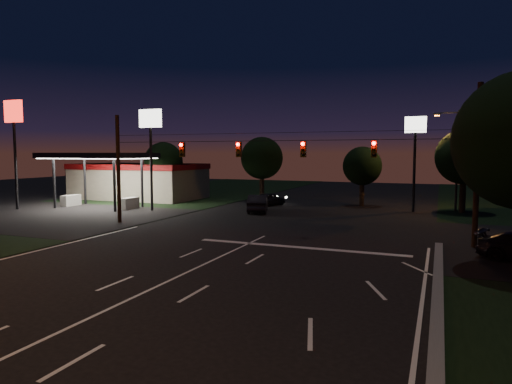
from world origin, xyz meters
The scene contains 17 objects.
ground centered at (0.00, 0.00, 0.00)m, with size 140.00×140.00×0.00m, color black.
cross_street_left centered at (-20.00, 16.00, 0.00)m, with size 20.00×16.00×0.02m, color black.
stop_bar centered at (3.00, 11.50, 0.01)m, with size 12.00×0.50×0.01m, color silver.
utility_pole_right centered at (12.00, 15.00, 0.00)m, with size 0.30×0.30×9.00m, color black.
utility_pole_left centered at (-12.00, 15.00, 0.00)m, with size 0.28×0.28×8.00m, color black.
signal_span centered at (0.00, 14.96, 5.50)m, with size 24.00×0.40×1.56m.
gas_station centered at (-21.86, 30.39, 2.38)m, with size 14.20×16.10×5.25m.
pole_sign_left_near centered at (-14.00, 22.00, 6.98)m, with size 2.20×0.30×9.10m.
pole_sign_left_far centered at (-26.00, 18.00, 7.61)m, with size 2.00×0.30×10.00m.
pole_sign_right centered at (8.00, 30.00, 6.24)m, with size 1.80×0.30×8.40m.
street_light_right_far centered at (11.24, 32.00, 5.24)m, with size 2.20×0.35×9.00m.
tree_far_a centered at (-17.98, 30.12, 4.26)m, with size 4.20×4.20×6.42m.
tree_far_b centered at (-7.98, 34.13, 4.61)m, with size 4.60×4.60×6.98m.
tree_far_c centered at (3.02, 33.10, 3.90)m, with size 3.80×3.80×5.86m.
tree_far_d centered at (12.02, 31.13, 4.83)m, with size 4.80×4.80×7.30m.
car_oncoming_a centered at (-5.60, 30.01, 0.64)m, with size 1.52×3.77×1.28m, color black.
car_oncoming_b centered at (-4.81, 24.87, 0.76)m, with size 1.61×4.62×1.52m, color black.
Camera 1 is at (10.16, -12.47, 5.21)m, focal length 32.00 mm.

